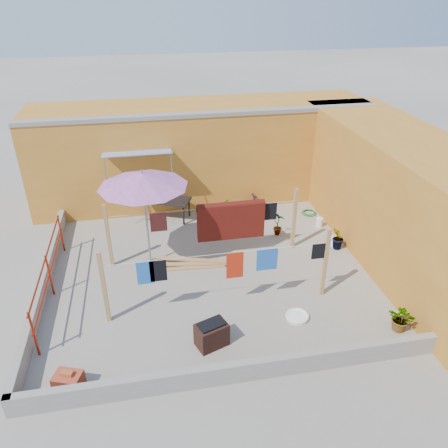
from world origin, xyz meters
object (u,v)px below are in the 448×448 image
(plant_back_a, at_px, (217,211))
(patio_umbrella, at_px, (143,180))
(water_jug_a, at_px, (319,222))
(green_hose, at_px, (309,213))
(outdoor_table, at_px, (167,201))
(brick_stack, at_px, (69,382))
(brazier, at_px, (212,334))
(water_jug_b, at_px, (334,241))
(white_basin, at_px, (297,316))

(plant_back_a, bearing_deg, patio_umbrella, -138.57)
(water_jug_a, distance_m, green_hose, 0.87)
(patio_umbrella, distance_m, outdoor_table, 3.12)
(brick_stack, distance_m, plant_back_a, 6.95)
(brazier, height_order, green_hose, brazier)
(green_hose, bearing_deg, brick_stack, -139.53)
(brazier, distance_m, green_hose, 6.61)
(outdoor_table, relative_size, green_hose, 3.31)
(outdoor_table, height_order, green_hose, outdoor_table)
(brazier, distance_m, water_jug_b, 5.18)
(patio_umbrella, bearing_deg, green_hose, 20.13)
(white_basin, height_order, plant_back_a, plant_back_a)
(outdoor_table, bearing_deg, patio_umbrella, -104.93)
(outdoor_table, height_order, plant_back_a, plant_back_a)
(patio_umbrella, distance_m, brazier, 4.08)
(outdoor_table, relative_size, plant_back_a, 2.07)
(plant_back_a, bearing_deg, brazier, -101.10)
(white_basin, xyz_separation_m, water_jug_a, (2.06, 3.89, 0.10))
(patio_umbrella, xyz_separation_m, water_jug_b, (5.19, -0.10, -2.26))
(patio_umbrella, height_order, green_hose, patio_umbrella)
(plant_back_a, bearing_deg, white_basin, -78.13)
(outdoor_table, relative_size, water_jug_b, 5.04)
(patio_umbrella, xyz_separation_m, brick_stack, (-1.65, -3.93, -2.21))
(white_basin, xyz_separation_m, water_jug_b, (2.06, 2.75, 0.09))
(patio_umbrella, bearing_deg, brick_stack, -112.70)
(green_hose, xyz_separation_m, plant_back_a, (-3.05, -0.01, 0.35))
(patio_umbrella, bearing_deg, water_jug_a, 11.31)
(water_jug_b, bearing_deg, brick_stack, -150.76)
(brazier, xyz_separation_m, plant_back_a, (1.02, 5.19, 0.11))
(water_jug_b, distance_m, green_hose, 2.01)
(brazier, height_order, water_jug_b, brazier)
(water_jug_a, relative_size, plant_back_a, 0.43)
(white_basin, bearing_deg, green_hose, 66.63)
(outdoor_table, relative_size, brick_stack, 2.69)
(outdoor_table, bearing_deg, green_hose, -7.09)
(water_jug_a, xyz_separation_m, green_hose, (-0.00, 0.86, -0.11))
(outdoor_table, xyz_separation_m, brick_stack, (-2.30, -6.40, -0.42))
(brick_stack, xyz_separation_m, green_hose, (6.84, 5.84, -0.15))
(white_basin, relative_size, plant_back_a, 0.68)
(brazier, relative_size, white_basin, 1.41)
(brazier, bearing_deg, outdoor_table, 94.60)
(water_jug_b, bearing_deg, green_hose, 90.00)
(patio_umbrella, bearing_deg, white_basin, -42.32)
(plant_back_a, bearing_deg, brick_stack, -123.03)
(brazier, bearing_deg, plant_back_a, 78.90)
(plant_back_a, bearing_deg, water_jug_b, -33.11)
(patio_umbrella, bearing_deg, brazier, -71.22)
(water_jug_a, bearing_deg, brazier, -133.18)
(green_hose, bearing_deg, white_basin, -113.37)
(brazier, height_order, white_basin, brazier)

